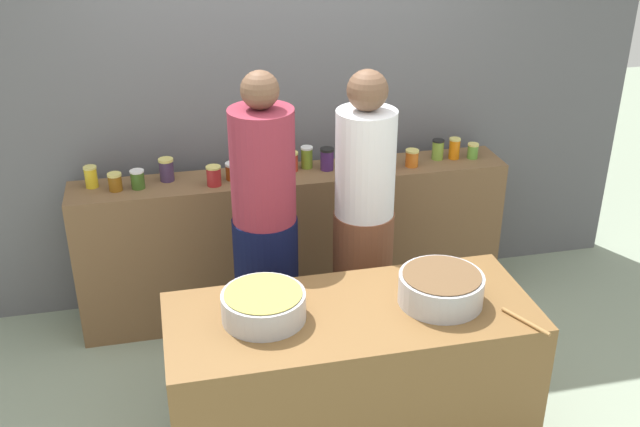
{
  "coord_description": "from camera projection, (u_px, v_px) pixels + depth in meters",
  "views": [
    {
      "loc": [
        -0.78,
        -3.08,
        2.77
      ],
      "look_at": [
        0.0,
        0.35,
        1.05
      ],
      "focal_mm": 42.11,
      "sensor_mm": 36.0,
      "label": 1
    }
  ],
  "objects": [
    {
      "name": "preserve_jar_2",
      "position": [
        138.0,
        179.0,
        4.38
      ],
      "size": [
        0.08,
        0.08,
        0.11
      ],
      "color": "#375A1F",
      "rests_on": "display_shelf"
    },
    {
      "name": "prep_table",
      "position": [
        350.0,
        386.0,
        3.62
      ],
      "size": [
        1.7,
        0.7,
        0.87
      ],
      "primitive_type": "cube",
      "color": "brown",
      "rests_on": "ground"
    },
    {
      "name": "cook_with_tongs",
      "position": [
        266.0,
        248.0,
        4.05
      ],
      "size": [
        0.35,
        0.35,
        1.8
      ],
      "color": "#0C1134",
      "rests_on": "ground"
    },
    {
      "name": "ground",
      "position": [
        334.0,
        415.0,
        4.07
      ],
      "size": [
        12.0,
        12.0,
        0.0
      ],
      "primitive_type": "plane",
      "color": "gray"
    },
    {
      "name": "preserve_jar_3",
      "position": [
        167.0,
        170.0,
        4.48
      ],
      "size": [
        0.09,
        0.09,
        0.14
      ],
      "color": "#3E2D4D",
      "rests_on": "display_shelf"
    },
    {
      "name": "preserve_jar_6",
      "position": [
        253.0,
        169.0,
        4.54
      ],
      "size": [
        0.07,
        0.07,
        0.1
      ],
      "color": "yellow",
      "rests_on": "display_shelf"
    },
    {
      "name": "cook_in_cap",
      "position": [
        363.0,
        237.0,
        4.19
      ],
      "size": [
        0.34,
        0.34,
        1.76
      ],
      "color": "brown",
      "rests_on": "ground"
    },
    {
      "name": "preserve_jar_12",
      "position": [
        412.0,
        158.0,
        4.69
      ],
      "size": [
        0.08,
        0.08,
        0.11
      ],
      "color": "#CE641D",
      "rests_on": "display_shelf"
    },
    {
      "name": "cooking_pot_left",
      "position": [
        264.0,
        306.0,
        3.34
      ],
      "size": [
        0.38,
        0.38,
        0.13
      ],
      "color": "#B7B7BC",
      "rests_on": "prep_table"
    },
    {
      "name": "preserve_jar_0",
      "position": [
        91.0,
        177.0,
        4.39
      ],
      "size": [
        0.08,
        0.08,
        0.13
      ],
      "color": "gold",
      "rests_on": "display_shelf"
    },
    {
      "name": "storefront_wall",
      "position": [
        281.0,
        73.0,
        4.68
      ],
      "size": [
        4.8,
        0.12,
        3.0
      ],
      "primitive_type": "cube",
      "color": "#5B5C61",
      "rests_on": "ground"
    },
    {
      "name": "preserve_jar_5",
      "position": [
        233.0,
        171.0,
        4.51
      ],
      "size": [
        0.09,
        0.09,
        0.1
      ],
      "color": "#853710",
      "rests_on": "display_shelf"
    },
    {
      "name": "display_shelf",
      "position": [
        294.0,
        243.0,
        4.82
      ],
      "size": [
        2.7,
        0.36,
        0.97
      ],
      "primitive_type": "cube",
      "color": "brown",
      "rests_on": "ground"
    },
    {
      "name": "preserve_jar_8",
      "position": [
        307.0,
        157.0,
        4.66
      ],
      "size": [
        0.08,
        0.08,
        0.14
      ],
      "color": "olive",
      "rests_on": "display_shelf"
    },
    {
      "name": "cooking_pot_center",
      "position": [
        441.0,
        288.0,
        3.46
      ],
      "size": [
        0.39,
        0.39,
        0.15
      ],
      "color": "#B7B7BC",
      "rests_on": "prep_table"
    },
    {
      "name": "preserve_jar_4",
      "position": [
        214.0,
        176.0,
        4.42
      ],
      "size": [
        0.09,
        0.09,
        0.12
      ],
      "color": "#A62225",
      "rests_on": "display_shelf"
    },
    {
      "name": "wooden_spoon",
      "position": [
        526.0,
        322.0,
        3.33
      ],
      "size": [
        0.13,
        0.24,
        0.02
      ],
      "primitive_type": "cylinder",
      "rotation": [
        1.57,
        0.0,
        0.44
      ],
      "color": "#9E703D",
      "rests_on": "prep_table"
    },
    {
      "name": "preserve_jar_1",
      "position": [
        115.0,
        182.0,
        4.36
      ],
      "size": [
        0.08,
        0.08,
        0.11
      ],
      "color": "brown",
      "rests_on": "display_shelf"
    },
    {
      "name": "preserve_jar_9",
      "position": [
        327.0,
        159.0,
        4.63
      ],
      "size": [
        0.09,
        0.09,
        0.14
      ],
      "color": "#43235F",
      "rests_on": "display_shelf"
    },
    {
      "name": "preserve_jar_7",
      "position": [
        291.0,
        161.0,
        4.62
      ],
      "size": [
        0.09,
        0.09,
        0.12
      ],
      "color": "red",
      "rests_on": "display_shelf"
    },
    {
      "name": "preserve_jar_11",
      "position": [
        385.0,
        158.0,
        4.63
      ],
      "size": [
        0.09,
        0.09,
        0.15
      ],
      "color": "#AB3026",
      "rests_on": "display_shelf"
    },
    {
      "name": "preserve_jar_14",
      "position": [
        454.0,
        148.0,
        4.8
      ],
      "size": [
        0.07,
        0.07,
        0.14
      ],
      "color": "orange",
      "rests_on": "display_shelf"
    },
    {
      "name": "preserve_jar_10",
      "position": [
        366.0,
        157.0,
        4.71
      ],
      "size": [
        0.08,
        0.08,
        0.1
      ],
      "color": "#4D2756",
      "rests_on": "display_shelf"
    },
    {
      "name": "preserve_jar_13",
      "position": [
        438.0,
        149.0,
        4.79
      ],
      "size": [
        0.08,
        0.08,
        0.13
      ],
      "color": "olive",
      "rests_on": "display_shelf"
    },
    {
      "name": "preserve_jar_15",
      "position": [
        473.0,
        151.0,
        4.81
      ],
      "size": [
        0.07,
        0.07,
        0.1
      ],
      "color": "#5D9836",
      "rests_on": "display_shelf"
    }
  ]
}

